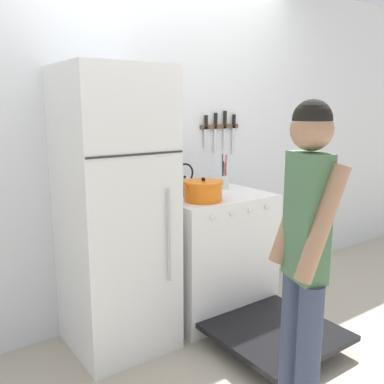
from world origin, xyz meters
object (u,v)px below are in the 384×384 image
Objects in this scene: tea_kettle at (185,186)px; person at (305,252)px; refrigerator at (116,212)px; stove_range at (216,256)px; dutch_oven_pot at (203,191)px; utensil_jar at (224,180)px.

person is at bearing -100.54° from tea_kettle.
refrigerator is 0.90m from stove_range.
dutch_oven_pot is 1.11m from person.
stove_range is 4.76× the size of utensil_jar.
tea_kettle reaches higher than stove_range.
refrigerator is 7.30× the size of tea_kettle.
utensil_jar reaches higher than tea_kettle.
refrigerator is 1.34× the size of stove_range.
stove_range is at bearing -0.60° from person.
refrigerator is 6.39× the size of utensil_jar.
dutch_oven_pot is 0.24m from tea_kettle.
stove_range is 1.31m from person.
tea_kettle is (0.61, 0.12, 0.08)m from refrigerator.
dutch_oven_pot is at bearing 6.95° from person.
utensil_jar is at bearing 39.06° from stove_range.
stove_range is 4.24× the size of dutch_oven_pot.
utensil_jar is (0.20, 0.16, 0.53)m from stove_range.
person is at bearing -114.99° from utensil_jar.
person is (-0.23, -1.08, -0.08)m from dutch_oven_pot.
refrigerator is 5.68× the size of dutch_oven_pot.
refrigerator reaches higher than dutch_oven_pot.
person is (0.37, -1.19, 0.01)m from refrigerator.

